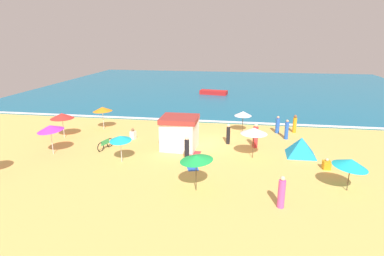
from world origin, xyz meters
TOP-DOWN VIEW (x-y plane):
  - ground_plane at (0.00, 0.00)m, footprint 60.00×60.00m
  - ocean_water at (0.00, 28.00)m, footprint 60.00×44.00m
  - wave_breaker_foam at (0.00, 6.30)m, footprint 57.00×0.70m
  - lifeguard_cabana at (-2.03, -1.60)m, footprint 2.75×2.52m
  - beach_umbrella_0 at (0.23, -8.19)m, footprint 2.29×2.28m
  - beach_umbrella_1 at (-10.97, -4.31)m, footprint 2.62×2.61m
  - beach_umbrella_2 at (8.65, -6.86)m, footprint 2.28×2.25m
  - beach_umbrella_4 at (2.69, 3.34)m, footprint 1.97×1.97m
  - beach_umbrella_5 at (-5.43, -4.96)m, footprint 1.54×1.57m
  - beach_umbrella_6 at (3.49, -2.70)m, footprint 2.13×2.13m
  - beach_umbrella_7 at (-9.96, 2.23)m, footprint 2.05×2.04m
  - beach_umbrella_8 at (-12.27, -0.58)m, footprint 2.49×2.49m
  - beach_tent at (6.94, -1.63)m, footprint 2.89×2.89m
  - parked_bicycle at (-7.62, -2.68)m, footprint 0.51×1.78m
  - beachgoer_0 at (-6.35, -0.00)m, footprint 0.50×0.50m
  - beachgoer_1 at (5.75, 3.67)m, footprint 0.38×0.38m
  - beachgoer_2 at (1.59, 0.04)m, footprint 0.40×0.40m
  - beachgoer_3 at (-0.96, -4.44)m, footprint 0.44×0.44m
  - beachgoer_4 at (8.20, -3.94)m, footprint 0.51×0.51m
  - beachgoer_5 at (6.33, 2.04)m, footprint 0.39×0.39m
  - beachgoer_6 at (7.26, 4.04)m, footprint 0.36×0.36m
  - beachgoer_7 at (3.70, -0.40)m, footprint 0.43×0.43m
  - beachgoer_8 at (4.75, -9.33)m, footprint 0.48×0.48m
  - beach_towel_0 at (-0.75, -2.77)m, footprint 0.95×1.59m
  - beach_towel_1 at (-0.47, -5.14)m, footprint 1.00×1.26m
  - small_boat_0 at (-1.61, 21.03)m, footprint 4.05×1.98m

SIDE VIEW (x-z plane):
  - ground_plane at x=0.00m, z-range 0.00..0.00m
  - beach_towel_0 at x=-0.75m, z-range 0.00..0.01m
  - beach_towel_1 at x=-0.47m, z-range 0.00..0.01m
  - ocean_water at x=0.00m, z-range 0.00..0.10m
  - wave_breaker_foam at x=0.00m, z-range 0.10..0.11m
  - beachgoer_4 at x=8.20m, z-range -0.07..0.68m
  - parked_bicycle at x=-7.62m, z-range 0.00..0.76m
  - small_boat_0 at x=-1.61m, z-range 0.10..0.68m
  - beachgoer_0 at x=-6.35m, z-range -0.07..0.85m
  - beach_tent at x=6.94m, z-range 0.00..1.35m
  - beachgoer_1 at x=5.75m, z-range -0.06..1.49m
  - beachgoer_6 at x=7.26m, z-range -0.03..1.60m
  - beachgoer_5 at x=6.33m, z-range -0.05..1.63m
  - beachgoer_8 at x=4.75m, z-range -0.06..1.67m
  - beachgoer_2 at x=1.59m, z-range -0.01..1.64m
  - beachgoer_7 at x=3.70m, z-range -0.06..1.83m
  - beachgoer_3 at x=-0.96m, z-range -0.04..1.86m
  - lifeguard_cabana at x=-2.03m, z-range 0.02..2.53m
  - beach_umbrella_2 at x=8.65m, z-range 0.66..2.67m
  - beach_umbrella_5 at x=-5.43m, z-range 0.73..2.72m
  - beach_umbrella_4 at x=2.69m, z-range 0.76..2.71m
  - beach_umbrella_8 at x=-12.27m, z-range 0.84..2.97m
  - beach_umbrella_7 at x=-9.96m, z-range 0.84..2.99m
  - beach_umbrella_0 at x=0.23m, z-range 0.85..3.05m
  - beach_umbrella_1 at x=-10.97m, z-range 0.84..3.14m
  - beach_umbrella_6 at x=3.49m, z-range 0.89..3.12m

